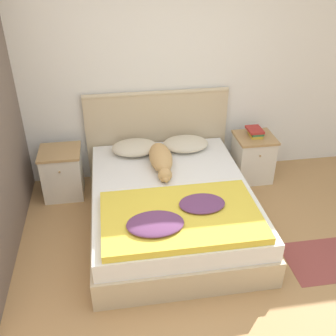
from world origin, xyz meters
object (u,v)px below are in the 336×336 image
book_stack (255,132)px  pillow_left (135,147)px  pillow_right (185,144)px  nightstand_right (253,157)px  dog (161,159)px  nightstand_left (63,173)px  bed (171,206)px

book_stack → pillow_left: bearing=-179.8°
pillow_left → pillow_right: 0.59m
nightstand_right → dog: 1.25m
nightstand_right → dog: (-1.17, -0.34, 0.28)m
nightstand_right → pillow_left: size_ratio=1.08×
dog → pillow_left: bearing=125.1°
nightstand_right → pillow_left: pillow_left is taller
nightstand_left → nightstand_right: (2.26, 0.00, 0.00)m
nightstand_right → bed: bearing=-146.5°
pillow_left → bed: bearing=-68.9°
pillow_left → nightstand_right: bearing=-0.6°
pillow_left → dog: size_ratio=0.68×
dog → book_stack: size_ratio=3.43×
bed → nightstand_right: (1.13, 0.75, 0.06)m
nightstand_left → pillow_right: pillow_right is taller
bed → pillow_left: (-0.29, 0.76, 0.30)m
bed → book_stack: (1.13, 0.77, 0.39)m
nightstand_right → pillow_left: 1.45m
dog → book_stack: (1.17, 0.36, 0.06)m
bed → book_stack: size_ratio=8.93×
pillow_left → pillow_right: size_ratio=1.00×
book_stack → dog: bearing=-162.8°
bed → dog: size_ratio=2.60×
bed → pillow_right: bearing=68.9°
book_stack → nightstand_right: bearing=-91.1°
pillow_right → dog: 0.49m
pillow_left → nightstand_left: bearing=-179.0°
dog → book_stack: dog is taller
nightstand_right → book_stack: bearing=88.9°
nightstand_right → dog: size_ratio=0.73×
bed → book_stack: book_stack is taller
dog → book_stack: bearing=17.2°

